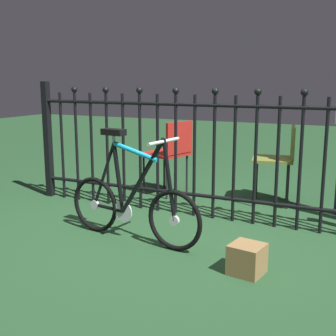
{
  "coord_description": "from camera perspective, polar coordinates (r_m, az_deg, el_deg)",
  "views": [
    {
      "loc": [
        1.44,
        -3.15,
        1.3
      ],
      "look_at": [
        -0.15,
        0.2,
        0.55
      ],
      "focal_mm": 47.34,
      "sensor_mm": 36.0,
      "label": 1
    }
  ],
  "objects": [
    {
      "name": "chair_olive",
      "position": [
        4.73,
        14.25,
        1.59
      ],
      "size": [
        0.48,
        0.48,
        0.82
      ],
      "color": "black",
      "rests_on": "ground"
    },
    {
      "name": "ground_plane",
      "position": [
        3.7,
        0.74,
        -9.14
      ],
      "size": [
        20.0,
        20.0,
        0.0
      ],
      "primitive_type": "plane",
      "color": "#224827"
    },
    {
      "name": "display_crate",
      "position": [
        3.1,
        10.13,
        -11.46
      ],
      "size": [
        0.25,
        0.25,
        0.21
      ],
      "primitive_type": "cube",
      "rotation": [
        0.0,
        0.0,
        -0.16
      ],
      "color": "olive",
      "rests_on": "ground"
    },
    {
      "name": "bicycle",
      "position": [
        3.59,
        -4.66,
        -4.41
      ],
      "size": [
        1.28,
        0.4,
        0.9
      ],
      "color": "black",
      "rests_on": "ground"
    },
    {
      "name": "chair_red",
      "position": [
        4.97,
        0.36,
        2.4
      ],
      "size": [
        0.54,
        0.54,
        0.84
      ],
      "color": "black",
      "rests_on": "ground"
    },
    {
      "name": "iron_fence",
      "position": [
        4.17,
        3.36,
        2.36
      ],
      "size": [
        3.76,
        0.07,
        1.27
      ],
      "color": "black",
      "rests_on": "ground"
    }
  ]
}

